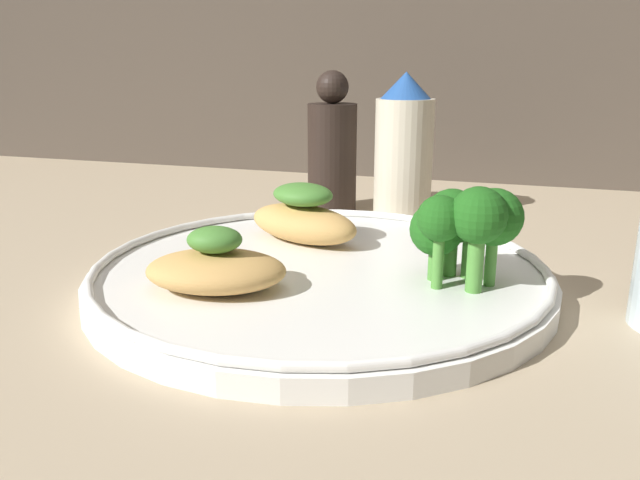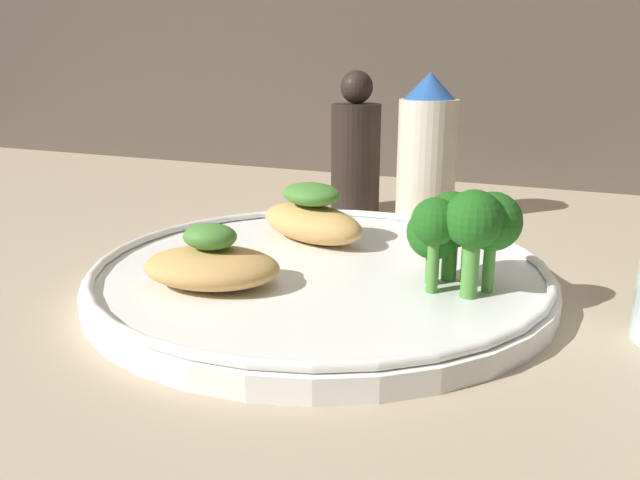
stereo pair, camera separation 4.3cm
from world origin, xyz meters
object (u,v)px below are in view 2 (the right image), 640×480
at_px(broccoli_bunch, 460,225).
at_px(sauce_bottle, 427,150).
at_px(plate, 320,273).
at_px(pepper_grinder, 356,151).

relative_size(broccoli_bunch, sauce_bottle, 0.50).
bearing_deg(plate, broccoli_bunch, -0.52).
relative_size(broccoli_bunch, pepper_grinder, 0.49).
xyz_separation_m(sauce_bottle, pepper_grinder, (-0.07, -0.00, -0.00)).
bearing_deg(pepper_grinder, sauce_bottle, 0.00).
bearing_deg(pepper_grinder, broccoli_bunch, -55.78).
bearing_deg(pepper_grinder, plate, -75.19).
height_order(broccoli_bunch, sauce_bottle, sauce_bottle).
height_order(plate, pepper_grinder, pepper_grinder).
bearing_deg(broccoli_bunch, pepper_grinder, 124.22).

